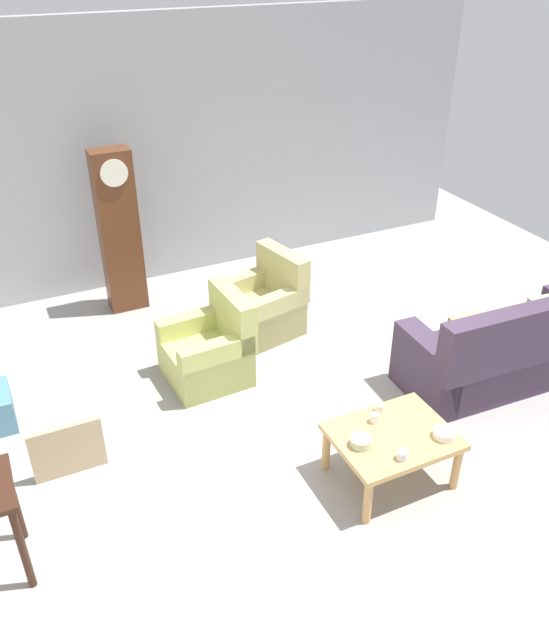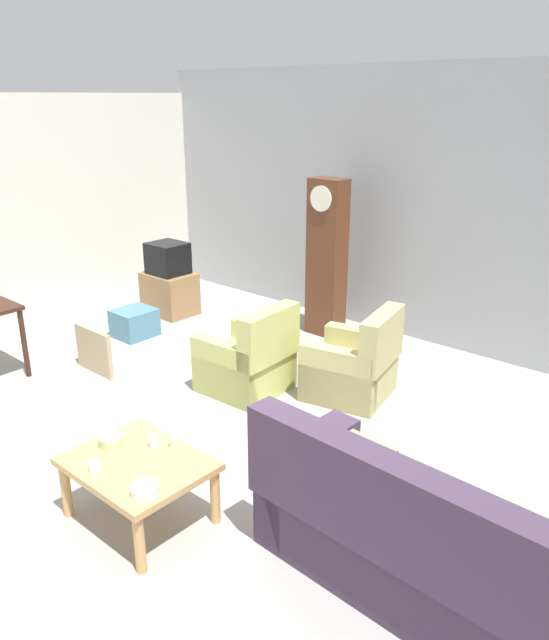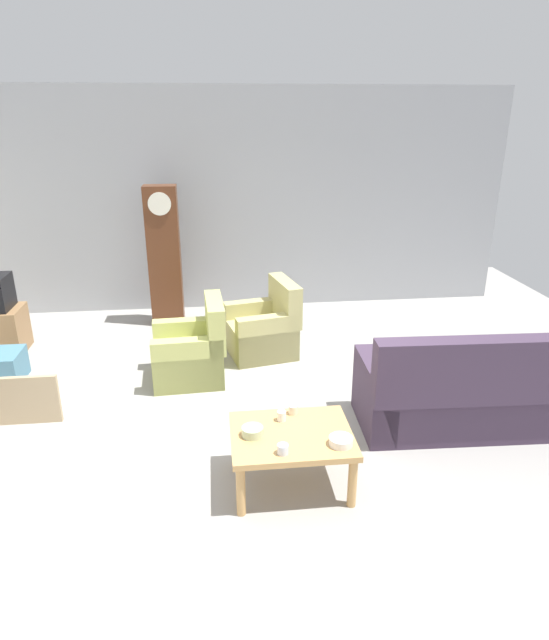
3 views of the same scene
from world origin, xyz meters
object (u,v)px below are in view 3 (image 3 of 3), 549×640
object	(u,v)px
coffee_table_wood	(291,440)
framed_picture_leaning	(27,400)
couch_floral	(473,394)
bowl_shallow_green	(252,431)
grandfather_clock	(164,256)
armchair_olive_near	(192,353)
cup_blue_rimmed	(283,449)
cup_cream_tall	(293,410)
bowl_white_stacked	(341,441)
cup_white_porcelain	(282,416)
storage_box_blue	(2,367)
armchair_olive_far	(264,330)

from	to	relation	value
coffee_table_wood	framed_picture_leaning	size ratio (longest dim) A/B	1.60
couch_floral	bowl_shallow_green	size ratio (longest dim) A/B	12.57
grandfather_clock	framed_picture_leaning	world-z (taller)	grandfather_clock
armchair_olive_near	framed_picture_leaning	size ratio (longest dim) A/B	1.53
coffee_table_wood	grandfather_clock	size ratio (longest dim) A/B	0.50
couch_floral	cup_blue_rimmed	distance (m)	2.15
grandfather_clock	cup_cream_tall	world-z (taller)	grandfather_clock
cup_cream_tall	bowl_shallow_green	world-z (taller)	cup_cream_tall
bowl_white_stacked	couch_floral	bearing A→B (deg)	30.11
armchair_olive_near	cup_blue_rimmed	bearing A→B (deg)	-71.92
framed_picture_leaning	couch_floral	bearing A→B (deg)	-7.32
cup_white_porcelain	coffee_table_wood	bearing A→B (deg)	-74.30
cup_blue_rimmed	bowl_shallow_green	xyz separation A→B (m)	(-0.20, 0.27, -0.00)
grandfather_clock	bowl_shallow_green	xyz separation A→B (m)	(0.93, -3.80, -0.46)
bowl_shallow_green	cup_white_porcelain	bearing A→B (deg)	37.26
cup_blue_rimmed	cup_cream_tall	distance (m)	0.58
storage_box_blue	bowl_white_stacked	bearing A→B (deg)	-35.35
storage_box_blue	bowl_white_stacked	distance (m)	4.07
armchair_olive_near	cup_white_porcelain	distance (m)	1.97
armchair_olive_near	bowl_shallow_green	xyz separation A→B (m)	(0.53, -1.99, 0.20)
cup_white_porcelain	cup_blue_rimmed	bearing A→B (deg)	-96.09
armchair_olive_near	bowl_white_stacked	world-z (taller)	armchair_olive_near
armchair_olive_near	framed_picture_leaning	bearing A→B (deg)	-153.08
cup_white_porcelain	cup_blue_rimmed	distance (m)	0.46
bowl_white_stacked	bowl_shallow_green	distance (m)	0.69
cup_blue_rimmed	framed_picture_leaning	bearing A→B (deg)	147.36
coffee_table_wood	bowl_shallow_green	bearing A→B (deg)	179.93
bowl_white_stacked	bowl_shallow_green	xyz separation A→B (m)	(-0.66, 0.20, 0.00)
cup_cream_tall	bowl_white_stacked	distance (m)	0.57
grandfather_clock	bowl_shallow_green	world-z (taller)	grandfather_clock
bowl_white_stacked	armchair_olive_far	bearing A→B (deg)	96.52
coffee_table_wood	bowl_white_stacked	bearing A→B (deg)	-29.83
cup_white_porcelain	cup_cream_tall	distance (m)	0.14
bowl_shallow_green	armchair_olive_near	bearing A→B (deg)	104.98
couch_floral	coffee_table_wood	distance (m)	1.94
armchair_olive_near	coffee_table_wood	xyz separation A→B (m)	(0.84, -1.99, 0.10)
storage_box_blue	cup_blue_rimmed	distance (m)	3.75
couch_floral	grandfather_clock	xyz separation A→B (m)	(-3.06, 3.14, 0.62)
armchair_olive_near	armchair_olive_far	xyz separation A→B (m)	(0.87, 0.60, 0.00)
cup_white_porcelain	cup_blue_rimmed	world-z (taller)	cup_white_porcelain
coffee_table_wood	cup_white_porcelain	world-z (taller)	cup_white_porcelain
bowl_shallow_green	framed_picture_leaning	bearing A→B (deg)	150.10
cup_blue_rimmed	cup_cream_tall	bearing A→B (deg)	74.15
couch_floral	armchair_olive_far	bearing A→B (deg)	132.99
armchair_olive_near	couch_floral	bearing A→B (deg)	-26.51
framed_picture_leaning	grandfather_clock	bearing A→B (deg)	65.94
armchair_olive_far	coffee_table_wood	xyz separation A→B (m)	(-0.03, -2.59, 0.10)
bowl_white_stacked	cup_cream_tall	bearing A→B (deg)	121.20
coffee_table_wood	bowl_shallow_green	world-z (taller)	bowl_shallow_green
armchair_olive_near	armchair_olive_far	world-z (taller)	same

